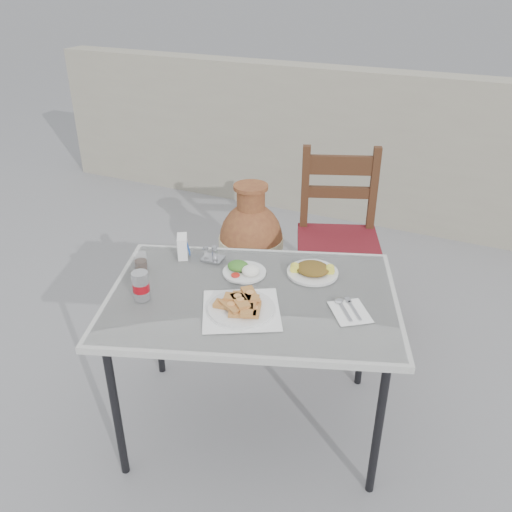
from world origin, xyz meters
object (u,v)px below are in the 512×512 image
at_px(pide_plate, 241,304).
at_px(salad_rice_plate, 244,270).
at_px(cola_glass, 141,263).
at_px(terracotta_urn, 251,242).
at_px(chair, 338,239).
at_px(condiment_caddy, 212,256).
at_px(soda_can, 141,286).
at_px(napkin_holder, 183,247).
at_px(salad_chopped_plate, 313,270).
at_px(cafe_table, 252,304).

relative_size(pide_plate, salad_rice_plate, 2.12).
height_order(cola_glass, terracotta_urn, cola_glass).
height_order(salad_rice_plate, chair, chair).
distance_m(pide_plate, chair, 1.14).
bearing_deg(cola_glass, condiment_caddy, 42.94).
bearing_deg(soda_can, pide_plate, 13.28).
bearing_deg(condiment_caddy, terracotta_urn, 104.78).
distance_m(pide_plate, cola_glass, 0.54).
relative_size(napkin_holder, chair, 0.10).
distance_m(cola_glass, chair, 1.21).
bearing_deg(pide_plate, napkin_holder, 147.51).
distance_m(salad_chopped_plate, chair, 0.77).
xyz_separation_m(chair, terracotta_urn, (-0.59, 0.10, -0.19)).
bearing_deg(soda_can, terracotta_urn, 96.08).
height_order(pide_plate, cola_glass, cola_glass).
distance_m(condiment_caddy, terracotta_urn, 1.03).
bearing_deg(chair, soda_can, -131.72).
bearing_deg(terracotta_urn, salad_chopped_plate, -50.29).
height_order(cola_glass, napkin_holder, napkin_holder).
distance_m(pide_plate, terracotta_urn, 1.39).
distance_m(pide_plate, condiment_caddy, 0.43).
relative_size(soda_can, napkin_holder, 1.16).
xyz_separation_m(cafe_table, napkin_holder, (-0.42, 0.15, 0.10)).
xyz_separation_m(pide_plate, condiment_caddy, (-0.30, 0.31, -0.00)).
bearing_deg(chair, salad_rice_plate, -122.52).
bearing_deg(terracotta_urn, salad_rice_plate, -66.21).
height_order(soda_can, cola_glass, soda_can).
bearing_deg(condiment_caddy, cola_glass, -137.06).
relative_size(cafe_table, pide_plate, 3.43).
bearing_deg(napkin_holder, condiment_caddy, -18.26).
bearing_deg(salad_rice_plate, cola_glass, -157.49).
relative_size(pide_plate, napkin_holder, 3.85).
bearing_deg(cola_glass, terracotta_urn, 90.30).
height_order(soda_can, napkin_holder, soda_can).
xyz_separation_m(pide_plate, chair, (0.06, 1.12, -0.22)).
xyz_separation_m(pide_plate, soda_can, (-0.40, -0.09, 0.03)).
bearing_deg(soda_can, salad_chopped_plate, 40.59).
height_order(pide_plate, salad_chopped_plate, pide_plate).
relative_size(pide_plate, condiment_caddy, 4.00).
height_order(napkin_holder, condiment_caddy, napkin_holder).
bearing_deg(salad_chopped_plate, chair, 97.81).
bearing_deg(salad_rice_plate, pide_plate, -66.06).
bearing_deg(cafe_table, terracotta_urn, 115.70).
xyz_separation_m(pide_plate, salad_rice_plate, (-0.12, 0.26, -0.01)).
distance_m(napkin_holder, terracotta_urn, 1.04).
bearing_deg(cafe_table, soda_can, -150.53).
xyz_separation_m(pide_plate, terracotta_urn, (-0.54, 1.22, -0.41)).
bearing_deg(cafe_table, salad_rice_plate, 127.40).
bearing_deg(salad_chopped_plate, cafe_table, -123.22).
relative_size(salad_chopped_plate, condiment_caddy, 2.23).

